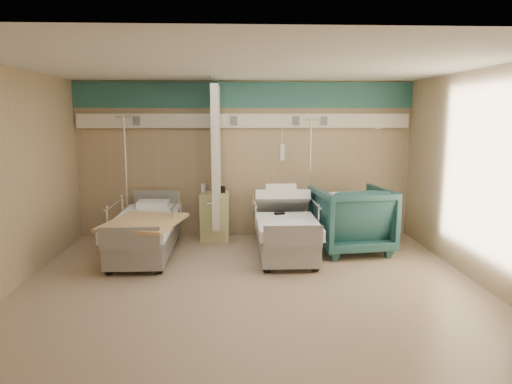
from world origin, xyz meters
TOP-DOWN VIEW (x-y plane):
  - ground at (0.00, 0.00)m, footprint 6.00×5.00m
  - room_walls at (-0.03, 0.25)m, footprint 6.04×5.04m
  - bed_right at (0.60, 1.30)m, footprint 1.00×2.16m
  - bed_left at (-1.60, 1.30)m, footprint 1.00×2.16m
  - bedside_cabinet at (-0.55, 2.20)m, footprint 0.50×0.48m
  - visitor_armchair at (1.69, 1.40)m, footprint 1.29×1.32m
  - waffle_blanket at (1.69, 1.35)m, footprint 0.71×0.65m
  - iv_stand_right at (1.13, 2.15)m, footprint 0.38×0.38m
  - iv_stand_left at (-2.08, 2.22)m, footprint 0.39×0.39m
  - call_remote at (0.52, 1.36)m, footprint 0.17×0.12m
  - tan_blanket at (-1.52, 0.84)m, footprint 1.22×1.41m
  - toiletry_bag at (-0.47, 2.21)m, footprint 0.23×0.17m
  - white_cup at (-0.74, 2.28)m, footprint 0.13×0.13m

SIDE VIEW (x-z plane):
  - ground at x=0.00m, z-range 0.00..0.00m
  - bed_right at x=0.60m, z-range 0.00..0.63m
  - bed_left at x=-1.60m, z-range 0.00..0.63m
  - bedside_cabinet at x=-0.55m, z-range 0.00..0.85m
  - iv_stand_right at x=1.13m, z-range -0.63..1.51m
  - iv_stand_left at x=-2.08m, z-range -0.65..1.54m
  - visitor_armchair at x=1.69m, z-range 0.00..1.06m
  - call_remote at x=0.52m, z-range 0.63..0.67m
  - tan_blanket at x=-1.52m, z-range 0.63..0.67m
  - toiletry_bag at x=-0.47m, z-range 0.85..0.96m
  - white_cup at x=-0.74m, z-range 0.85..0.99m
  - waffle_blanket at x=1.69m, z-range 1.06..1.13m
  - room_walls at x=-0.03m, z-range 0.45..3.27m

